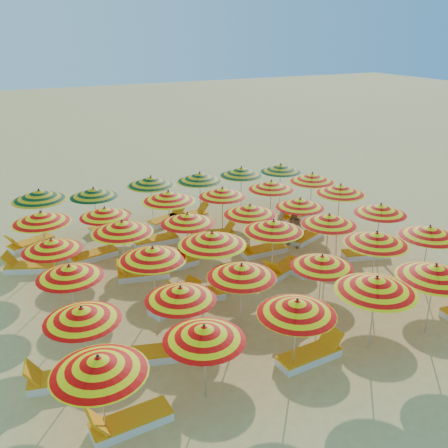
{
  "coord_description": "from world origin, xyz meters",
  "views": [
    {
      "loc": [
        -6.91,
        -13.65,
        7.85
      ],
      "look_at": [
        0.0,
        0.5,
        1.6
      ],
      "focal_mm": 40.0,
      "sensor_mm": 36.0,
      "label": 1
    }
  ],
  "objects_px": {
    "umbrella_0": "(99,365)",
    "umbrella_32": "(151,181)",
    "umbrella_18": "(52,245)",
    "lounger_0": "(129,422)",
    "umbrella_6": "(82,314)",
    "umbrella_3": "(376,284)",
    "lounger_5": "(306,316)",
    "umbrella_16": "(329,220)",
    "umbrella_35": "(281,168)",
    "umbrella_29": "(312,178)",
    "lounger_22": "(168,219)",
    "umbrella_33": "(200,177)",
    "lounger_18": "(214,234)",
    "lounger_1": "(311,355)",
    "beachgoer_b": "(294,229)",
    "umbrella_30": "(39,195)",
    "lounger_13": "(263,250)",
    "umbrella_17": "(380,209)",
    "umbrella_14": "(212,239)",
    "lounger_12": "(173,264)",
    "umbrella_2": "(297,307)",
    "umbrella_24": "(41,217)",
    "lounger_10": "(367,253)",
    "lounger_11": "(142,274)",
    "umbrella_8": "(242,271)",
    "lounger_16": "(93,255)",
    "umbrella_13": "(153,253)",
    "umbrella_31": "(94,192)",
    "lounger_21": "(111,227)",
    "lounger_23": "(189,215)",
    "lounger_7": "(195,295)",
    "umbrella_20": "(187,218)",
    "lounger_8": "(283,268)",
    "lounger_9": "(311,266)",
    "lounger_6": "(176,302)",
    "lounger_19": "(296,216)",
    "umbrella_21": "(250,210)",
    "lounger_17": "(157,240)",
    "umbrella_22": "(300,203)",
    "lounger_14": "(307,236)",
    "lounger_20": "(30,243)",
    "beachgoer_a": "(281,220)",
    "umbrella_11": "(429,232)",
    "umbrella_15": "(274,226)",
    "lounger_3": "(64,379)",
    "umbrella_1": "(204,333)"
  },
  "relations": [
    {
      "from": "lounger_10",
      "to": "lounger_11",
      "type": "distance_m",
      "value": 8.13
    },
    {
      "from": "lounger_3",
      "to": "lounger_7",
      "type": "xyz_separation_m",
      "value": [
        4.3,
        2.24,
        0.0
      ]
    },
    {
      "from": "lounger_7",
      "to": "lounger_12",
      "type": "bearing_deg",
      "value": -86.76
    },
    {
      "from": "lounger_0",
      "to": "lounger_12",
      "type": "bearing_deg",
      "value": -121.23
    },
    {
      "from": "lounger_1",
      "to": "beachgoer_b",
      "type": "distance_m",
      "value": 6.95
    },
    {
      "from": "lounger_13",
      "to": "umbrella_17",
      "type": "bearing_deg",
      "value": 154.8
    },
    {
      "from": "umbrella_14",
      "to": "lounger_16",
      "type": "relative_size",
      "value": 1.26
    },
    {
      "from": "lounger_8",
      "to": "umbrella_17",
      "type": "bearing_deg",
      "value": 152.99
    },
    {
      "from": "umbrella_16",
      "to": "umbrella_35",
      "type": "bearing_deg",
      "value": 71.87
    },
    {
      "from": "umbrella_33",
      "to": "lounger_18",
      "type": "height_order",
      "value": "umbrella_33"
    },
    {
      "from": "lounger_1",
      "to": "lounger_22",
      "type": "bearing_deg",
      "value": 85.92
    },
    {
      "from": "umbrella_18",
      "to": "umbrella_6",
      "type": "bearing_deg",
      "value": -89.48
    },
    {
      "from": "umbrella_14",
      "to": "lounger_12",
      "type": "height_order",
      "value": "umbrella_14"
    },
    {
      "from": "umbrella_6",
      "to": "lounger_0",
      "type": "xyz_separation_m",
      "value": [
        0.4,
        -2.14,
        -1.53
      ]
    },
    {
      "from": "umbrella_1",
      "to": "umbrella_6",
      "type": "bearing_deg",
      "value": 138.34
    },
    {
      "from": "lounger_6",
      "to": "lounger_19",
      "type": "distance_m",
      "value": 8.63
    },
    {
      "from": "umbrella_17",
      "to": "lounger_9",
      "type": "bearing_deg",
      "value": -178.09
    },
    {
      "from": "umbrella_2",
      "to": "umbrella_24",
      "type": "height_order",
      "value": "umbrella_24"
    },
    {
      "from": "lounger_10",
      "to": "lounger_14",
      "type": "distance_m",
      "value": 2.52
    },
    {
      "from": "umbrella_35",
      "to": "lounger_23",
      "type": "height_order",
      "value": "umbrella_35"
    },
    {
      "from": "umbrella_0",
      "to": "umbrella_32",
      "type": "distance_m",
      "value": 12.02
    },
    {
      "from": "umbrella_20",
      "to": "lounger_16",
      "type": "xyz_separation_m",
      "value": [
        -2.97,
        1.93,
        -1.59
      ]
    },
    {
      "from": "umbrella_3",
      "to": "lounger_5",
      "type": "xyz_separation_m",
      "value": [
        -0.71,
        1.84,
        -1.75
      ]
    },
    {
      "from": "umbrella_30",
      "to": "lounger_0",
      "type": "height_order",
      "value": "umbrella_30"
    },
    {
      "from": "umbrella_29",
      "to": "lounger_22",
      "type": "xyz_separation_m",
      "value": [
        -5.77,
        2.25,
        -1.7
      ]
    },
    {
      "from": "umbrella_20",
      "to": "umbrella_24",
      "type": "height_order",
      "value": "umbrella_24"
    },
    {
      "from": "umbrella_6",
      "to": "lounger_21",
      "type": "bearing_deg",
      "value": 72.53
    },
    {
      "from": "umbrella_8",
      "to": "umbrella_32",
      "type": "relative_size",
      "value": 1.14
    },
    {
      "from": "umbrella_13",
      "to": "umbrella_35",
      "type": "height_order",
      "value": "umbrella_13"
    },
    {
      "from": "umbrella_2",
      "to": "umbrella_15",
      "type": "distance_m",
      "value": 4.92
    },
    {
      "from": "umbrella_18",
      "to": "lounger_0",
      "type": "distance_m",
      "value": 6.67
    },
    {
      "from": "umbrella_20",
      "to": "umbrella_15",
      "type": "bearing_deg",
      "value": -44.06
    },
    {
      "from": "lounger_5",
      "to": "lounger_22",
      "type": "height_order",
      "value": "same"
    },
    {
      "from": "umbrella_22",
      "to": "umbrella_2",
      "type": "bearing_deg",
      "value": -124.66
    },
    {
      "from": "umbrella_29",
      "to": "lounger_7",
      "type": "bearing_deg",
      "value": -149.38
    },
    {
      "from": "umbrella_20",
      "to": "lounger_11",
      "type": "height_order",
      "value": "umbrella_20"
    },
    {
      "from": "umbrella_11",
      "to": "umbrella_16",
      "type": "relative_size",
      "value": 1.15
    },
    {
      "from": "umbrella_13",
      "to": "umbrella_15",
      "type": "height_order",
      "value": "umbrella_15"
    },
    {
      "from": "umbrella_21",
      "to": "lounger_18",
      "type": "distance_m",
      "value": 2.67
    },
    {
      "from": "lounger_17",
      "to": "lounger_10",
      "type": "bearing_deg",
      "value": -34.19
    },
    {
      "from": "lounger_5",
      "to": "lounger_16",
      "type": "relative_size",
      "value": 1.01
    },
    {
      "from": "umbrella_35",
      "to": "lounger_7",
      "type": "xyz_separation_m",
      "value": [
        -7.08,
        -6.5,
        -1.6
      ]
    },
    {
      "from": "lounger_20",
      "to": "beachgoer_a",
      "type": "relative_size",
      "value": 1.33
    },
    {
      "from": "umbrella_13",
      "to": "umbrella_15",
      "type": "distance_m",
      "value": 4.19
    },
    {
      "from": "umbrella_21",
      "to": "lounger_20",
      "type": "relative_size",
      "value": 1.21
    },
    {
      "from": "lounger_12",
      "to": "lounger_1",
      "type": "bearing_deg",
      "value": 95.97
    },
    {
      "from": "umbrella_31",
      "to": "lounger_13",
      "type": "distance_m",
      "value": 7.05
    },
    {
      "from": "lounger_12",
      "to": "lounger_23",
      "type": "height_order",
      "value": "same"
    },
    {
      "from": "umbrella_13",
      "to": "umbrella_31",
      "type": "bearing_deg",
      "value": 92.1
    },
    {
      "from": "umbrella_8",
      "to": "umbrella_31",
      "type": "height_order",
      "value": "umbrella_8"
    }
  ]
}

